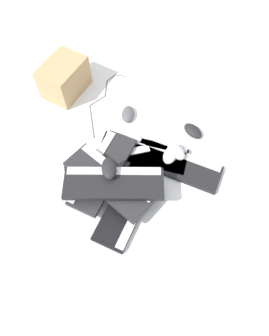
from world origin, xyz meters
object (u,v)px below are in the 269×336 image
Objects in this scene: keyboard_1 at (176,164)px; mouse_0 at (109,168)px; keyboard_4 at (103,171)px; mouse_5 at (128,114)px; keyboard_5 at (109,181)px; mouse_3 at (132,186)px; keyboard_3 at (110,167)px; keyboard_0 at (128,203)px; mouse_1 at (193,131)px; mouse_2 at (176,151)px; cardboard_box at (64,78)px; mouse_4 at (171,155)px; keyboard_6 at (114,183)px; keyboard_2 at (143,153)px.

mouse_0 reaches higher than keyboard_1.
keyboard_4 reaches higher than mouse_5.
keyboard_5 is 3.91× the size of mouse_3.
keyboard_4 is at bearing -41.10° from keyboard_3.
keyboard_4 is (-0.15, -0.12, 0.03)m from keyboard_0.
mouse_5 is (-0.32, 0.08, 0.01)m from keyboard_3.
mouse_3 is 1.00× the size of mouse_5.
keyboard_3 is at bearing 77.51° from mouse_1.
mouse_5 is at bearing 8.73° from mouse_2.
keyboard_4 is 0.52m from mouse_1.
cardboard_box is (-0.19, -0.35, 0.07)m from mouse_5.
keyboard_5 is at bearing -36.78° from mouse_4.
keyboard_3 is at bearing 67.38° from mouse_2.
mouse_0 is 1.00× the size of mouse_1.
mouse_4 is at bearing 104.97° from keyboard_4.
keyboard_4 reaches higher than mouse_1.
mouse_0 is (0.04, 0.04, 0.10)m from keyboard_4.
mouse_2 is at bearing 149.83° from mouse_4.
keyboard_3 is 0.12m from keyboard_5.
mouse_2 is at bearing 102.05° from keyboard_3.
cardboard_box is (-0.62, -0.27, 0.02)m from keyboard_5.
mouse_1 is at bearing 131.36° from keyboard_6.
mouse_3 reaches higher than mouse_1.
mouse_0 reaches higher than mouse_3.
keyboard_1 is at bearing 131.81° from keyboard_0.
keyboard_5 is 0.05m from keyboard_6.
cardboard_box is (-0.70, -0.36, 0.08)m from keyboard_0.
keyboard_0 is 1.05× the size of keyboard_6.
keyboard_4 is 0.08m from keyboard_5.
keyboard_0 is 0.51m from mouse_5.
keyboard_2 is 0.23m from keyboard_4.
keyboard_3 is 4.21× the size of mouse_5.
mouse_0 is at bearing 44.41° from keyboard_4.
keyboard_0 is 0.28m from keyboard_2.
mouse_1 reaches higher than keyboard_0.
keyboard_4 is 4.21× the size of mouse_0.
keyboard_2 and keyboard_3 have the same top height.
mouse_4 is at bearing 90.05° from mouse_2.
mouse_5 is at bearing -178.87° from keyboard_0.
keyboard_6 is (0.15, -0.29, 0.09)m from keyboard_1.
cardboard_box is at bearing -162.61° from mouse_0.
mouse_1 and mouse_5 have the same top height.
keyboard_6 is at bearing -0.45° from mouse_5.
keyboard_4 is at bearing -81.27° from keyboard_1.
keyboard_5 is 0.33m from mouse_4.
keyboard_3 is 0.33m from mouse_2.
mouse_2 is (-0.18, 0.32, -0.02)m from keyboard_5.
mouse_1 is (-0.21, 0.42, 0.01)m from keyboard_3.
cardboard_box is at bearing -152.13° from keyboard_3.
mouse_3 reaches higher than keyboard_3.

